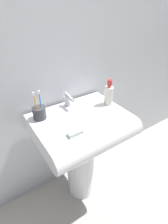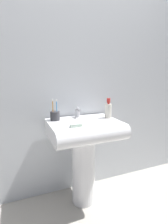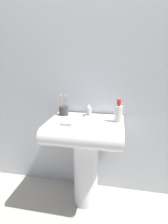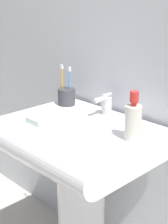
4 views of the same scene
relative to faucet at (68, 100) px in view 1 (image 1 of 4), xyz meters
name	(u,v)px [view 1 (image 1 of 4)]	position (x,y,z in m)	size (l,w,h in m)	color
ground_plane	(81,188)	(0.00, -0.15, -0.83)	(6.00, 6.00, 0.00)	#ADA89E
wall_back	(56,40)	(0.00, 0.11, 0.37)	(5.00, 0.05, 2.40)	silver
sink_pedestal	(80,164)	(0.00, -0.15, -0.50)	(0.21, 0.21, 0.65)	white
sink_basin	(84,128)	(0.00, -0.20, -0.11)	(0.60, 0.48, 0.13)	white
faucet	(68,100)	(0.00, 0.00, 0.00)	(0.05, 0.11, 0.09)	#B7B7BC
toothbrush_cup	(39,113)	(-0.22, -0.03, -0.01)	(0.08, 0.08, 0.19)	#38383D
soap_bottle	(109,94)	(0.25, -0.13, 0.03)	(0.06, 0.06, 0.18)	silver
bar_soap	(75,133)	(-0.12, -0.29, -0.03)	(0.09, 0.04, 0.02)	silver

